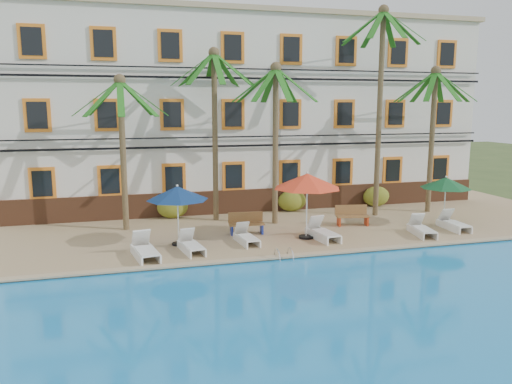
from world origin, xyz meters
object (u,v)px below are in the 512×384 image
object	(u,v)px
umbrella_green	(446,183)
bench_left	(246,223)
lounger_a	(145,250)
lounger_c	(246,237)
palm_d	(380,87)
palm_e	(433,119)
lounger_f	(453,223)
palm_b	(215,112)
umbrella_blue	(177,193)
umbrella_red	(307,181)
pool_ladder	(284,258)
lounger_d	(322,232)
lounger_b	(191,245)
palm_a	(122,130)
lounger_e	(421,229)
palm_c	(276,121)
bench_right	(352,215)

from	to	relation	value
umbrella_green	bench_left	bearing A→B (deg)	174.92
lounger_a	lounger_c	world-z (taller)	lounger_a
palm_d	bench_left	bearing A→B (deg)	-165.35
palm_e	lounger_f	bearing A→B (deg)	-107.70
umbrella_green	lounger_c	distance (m)	9.72
palm_b	umbrella_blue	distance (m)	5.49
umbrella_red	bench_left	bearing A→B (deg)	148.66
pool_ladder	palm_b	bearing A→B (deg)	100.20
lounger_c	pool_ladder	size ratio (longest dim) A/B	2.32
lounger_d	umbrella_green	bearing A→B (deg)	7.50
palm_d	lounger_b	bearing A→B (deg)	-158.22
pool_ladder	lounger_f	bearing A→B (deg)	13.39
umbrella_green	lounger_a	xyz separation A→B (m)	(-13.56, -1.57, -1.64)
lounger_d	palm_b	bearing A→B (deg)	127.65
palm_a	pool_ladder	distance (m)	9.10
palm_b	palm_d	distance (m)	8.07
palm_e	lounger_f	xyz separation A→B (m)	(-1.16, -3.62, -4.47)
umbrella_blue	lounger_e	bearing A→B (deg)	-6.68
lounger_d	lounger_e	distance (m)	4.35
lounger_b	bench_left	bearing A→B (deg)	37.55
palm_e	lounger_f	distance (m)	5.87
umbrella_green	lounger_a	distance (m)	13.75
umbrella_red	lounger_e	xyz separation A→B (m)	(4.91, -0.82, -2.11)
palm_c	pool_ladder	world-z (taller)	palm_c
lounger_d	bench_right	bearing A→B (deg)	39.52
lounger_a	lounger_d	bearing A→B (deg)	5.82
umbrella_red	palm_e	bearing A→B (deg)	22.38
palm_c	lounger_b	distance (m)	7.24
palm_d	lounger_c	xyz separation A→B (m)	(-7.53, -3.32, -6.04)
umbrella_red	lounger_f	xyz separation A→B (m)	(6.84, -0.33, -2.11)
palm_c	umbrella_green	world-z (taller)	palm_c
palm_b	lounger_c	distance (m)	6.60
bench_left	bench_right	bearing A→B (deg)	2.41
lounger_b	lounger_c	size ratio (longest dim) A/B	1.06
palm_a	lounger_c	distance (m)	7.13
palm_b	lounger_e	world-z (taller)	palm_b
pool_ladder	lounger_a	bearing A→B (deg)	164.42
palm_e	lounger_b	distance (m)	14.22
lounger_a	bench_right	xyz separation A→B (m)	(9.46, 2.60, 0.16)
umbrella_green	lounger_a	bearing A→B (deg)	-173.39
lounger_b	lounger_c	world-z (taller)	lounger_b
bench_left	palm_a	bearing A→B (deg)	156.83
umbrella_green	lounger_d	world-z (taller)	umbrella_green
umbrella_blue	bench_left	distance (m)	3.54
lounger_d	lounger_f	distance (m)	6.25
palm_e	umbrella_blue	xyz separation A→B (m)	(-13.22, -2.92, -2.69)
umbrella_blue	umbrella_green	bearing A→B (deg)	0.77
palm_b	bench_right	size ratio (longest dim) A/B	5.18
umbrella_green	lounger_b	distance (m)	12.04
palm_b	bench_right	world-z (taller)	palm_b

